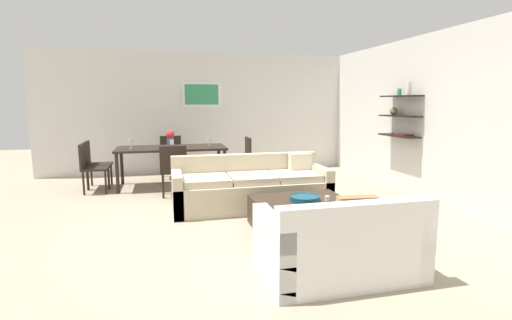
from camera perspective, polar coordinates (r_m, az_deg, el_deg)
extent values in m
plane|color=tan|center=(5.50, -0.44, -8.09)|extent=(18.00, 18.00, 0.00)
cube|color=silver|center=(8.78, -3.95, 7.17)|extent=(8.40, 0.06, 2.70)
cube|color=white|center=(8.65, -8.25, 9.81)|extent=(0.88, 0.02, 0.56)
cube|color=#338C59|center=(8.63, -8.24, 9.81)|extent=(0.75, 0.01, 0.45)
cube|color=silver|center=(7.13, 22.86, 6.12)|extent=(0.06, 8.20, 2.70)
cube|color=black|center=(7.16, 21.12, 9.04)|extent=(0.28, 0.90, 0.02)
cube|color=black|center=(7.17, 20.97, 6.24)|extent=(0.28, 0.90, 0.02)
cube|color=black|center=(7.19, 20.81, 3.46)|extent=(0.28, 0.90, 0.02)
cylinder|color=silver|center=(7.00, 22.12, 10.00)|extent=(0.10, 0.10, 0.22)
sphere|color=olive|center=(7.31, 20.19, 6.97)|extent=(0.14, 0.14, 0.14)
cylinder|color=teal|center=(7.21, 20.92, 9.62)|extent=(0.07, 0.07, 0.12)
cube|color=#4C1E19|center=(7.06, 21.51, 3.55)|extent=(0.20, 0.28, 0.03)
cube|color=beige|center=(5.73, -0.76, -5.21)|extent=(2.34, 0.90, 0.42)
cube|color=beige|center=(6.01, -1.57, -0.77)|extent=(2.34, 0.16, 0.36)
cube|color=beige|center=(5.57, -11.87, -4.86)|extent=(0.14, 0.90, 0.60)
cube|color=beige|center=(6.05, 9.45, -3.71)|extent=(0.14, 0.90, 0.60)
cube|color=beige|center=(5.53, -7.62, -3.06)|extent=(0.67, 0.70, 0.10)
cube|color=beige|center=(5.64, -0.67, -2.74)|extent=(0.67, 0.70, 0.10)
cube|color=beige|center=(5.83, 5.91, -2.40)|extent=(0.67, 0.70, 0.10)
cube|color=beige|center=(6.08, 6.70, -0.71)|extent=(0.36, 0.13, 0.36)
cube|color=white|center=(3.71, 12.19, -13.39)|extent=(1.42, 0.90, 0.42)
cube|color=white|center=(3.27, 15.29, -9.30)|extent=(1.42, 0.16, 0.36)
cube|color=white|center=(3.99, 20.66, -10.79)|extent=(0.14, 0.90, 0.60)
cube|color=white|center=(3.46, 2.42, -13.27)|extent=(0.14, 0.90, 0.60)
cube|color=white|center=(3.78, 15.97, -8.90)|extent=(0.55, 0.70, 0.10)
cube|color=white|center=(3.54, 7.85, -9.86)|extent=(0.55, 0.70, 0.10)
cube|color=#99724C|center=(3.46, 15.11, -8.28)|extent=(0.37, 0.16, 0.36)
cube|color=#38281E|center=(4.77, 7.10, -8.43)|extent=(1.18, 1.07, 0.38)
cylinder|color=navy|center=(4.74, 7.39, -5.82)|extent=(0.37, 0.37, 0.06)
torus|color=navy|center=(4.73, 7.40, -5.48)|extent=(0.37, 0.37, 0.02)
cylinder|color=silver|center=(4.77, 10.73, -5.75)|extent=(0.06, 0.06, 0.07)
cube|color=black|center=(7.31, -12.67, 1.77)|extent=(2.03, 0.90, 0.04)
cylinder|color=black|center=(7.03, -20.30, -1.94)|extent=(0.06, 0.06, 0.71)
cylinder|color=black|center=(7.07, -4.73, -1.36)|extent=(0.06, 0.06, 0.71)
cylinder|color=black|center=(7.79, -19.68, -0.89)|extent=(0.06, 0.06, 0.71)
cylinder|color=black|center=(7.83, -5.65, -0.37)|extent=(0.06, 0.06, 0.71)
cube|color=black|center=(6.60, -12.42, -1.61)|extent=(0.44, 0.44, 0.04)
cube|color=black|center=(6.36, -12.44, 0.16)|extent=(0.44, 0.04, 0.43)
cylinder|color=black|center=(6.82, -10.89, -3.14)|extent=(0.04, 0.04, 0.41)
cylinder|color=black|center=(6.81, -13.92, -3.26)|extent=(0.04, 0.04, 0.41)
cylinder|color=black|center=(6.47, -10.72, -3.79)|extent=(0.04, 0.04, 0.41)
cylinder|color=black|center=(6.46, -13.91, -3.91)|extent=(0.04, 0.04, 0.41)
cube|color=black|center=(8.12, -12.73, 0.31)|extent=(0.44, 0.44, 0.04)
cube|color=black|center=(8.28, -12.82, 2.12)|extent=(0.44, 0.04, 0.43)
cylinder|color=black|center=(7.97, -13.94, -1.52)|extent=(0.04, 0.04, 0.41)
cylinder|color=black|center=(7.98, -11.36, -1.42)|extent=(0.04, 0.04, 0.41)
cylinder|color=black|center=(8.33, -13.95, -1.09)|extent=(0.04, 0.04, 0.41)
cylinder|color=black|center=(8.33, -11.47, -0.99)|extent=(0.04, 0.04, 0.41)
cube|color=black|center=(7.70, -2.66, 0.07)|extent=(0.44, 0.44, 0.04)
cube|color=black|center=(7.71, -1.21, 1.85)|extent=(0.04, 0.44, 0.43)
cylinder|color=black|center=(7.88, -4.19, -1.40)|extent=(0.04, 0.04, 0.41)
cylinder|color=black|center=(7.53, -3.72, -1.88)|extent=(0.04, 0.04, 0.41)
cylinder|color=black|center=(7.94, -1.63, -1.30)|extent=(0.04, 0.04, 0.41)
cylinder|color=black|center=(7.60, -1.05, -1.76)|extent=(0.04, 0.04, 0.41)
cube|color=black|center=(7.65, -22.68, -0.67)|extent=(0.44, 0.44, 0.04)
cube|color=black|center=(7.65, -24.26, 1.01)|extent=(0.04, 0.44, 0.43)
cylinder|color=black|center=(7.48, -21.42, -2.54)|extent=(0.04, 0.04, 0.41)
cylinder|color=black|center=(7.83, -21.09, -2.04)|extent=(0.04, 0.04, 0.41)
cylinder|color=black|center=(7.54, -24.13, -2.62)|extent=(0.04, 0.04, 0.41)
cylinder|color=black|center=(7.89, -23.68, -2.12)|extent=(0.04, 0.04, 0.41)
cube|color=black|center=(7.25, -23.15, -1.18)|extent=(0.44, 0.44, 0.04)
cube|color=black|center=(7.25, -24.82, 0.59)|extent=(0.04, 0.44, 0.43)
cylinder|color=black|center=(7.09, -21.83, -3.17)|extent=(0.04, 0.04, 0.41)
cylinder|color=black|center=(7.44, -21.46, -2.61)|extent=(0.04, 0.04, 0.41)
cylinder|color=black|center=(7.15, -24.69, -3.25)|extent=(0.04, 0.04, 0.41)
cylinder|color=black|center=(7.50, -24.19, -2.69)|extent=(0.04, 0.04, 0.41)
cylinder|color=silver|center=(6.92, -12.60, 1.58)|extent=(0.06, 0.06, 0.01)
cylinder|color=silver|center=(6.92, -12.61, 1.97)|extent=(0.01, 0.01, 0.09)
cylinder|color=silver|center=(6.91, -12.64, 2.68)|extent=(0.07, 0.07, 0.08)
cylinder|color=silver|center=(7.47, -7.06, 2.24)|extent=(0.06, 0.06, 0.01)
cylinder|color=silver|center=(7.47, -7.07, 2.57)|extent=(0.01, 0.01, 0.08)
cylinder|color=silver|center=(7.46, -7.08, 3.14)|extent=(0.07, 0.07, 0.07)
cylinder|color=silver|center=(7.70, -12.75, 2.29)|extent=(0.06, 0.06, 0.01)
cylinder|color=silver|center=(7.69, -12.76, 2.63)|extent=(0.01, 0.01, 0.09)
cylinder|color=silver|center=(7.69, -12.78, 3.25)|extent=(0.07, 0.07, 0.08)
cylinder|color=silver|center=(7.44, -18.36, 1.84)|extent=(0.06, 0.06, 0.01)
cylinder|color=silver|center=(7.44, -18.38, 2.16)|extent=(0.01, 0.01, 0.08)
cylinder|color=silver|center=(7.43, -18.41, 2.78)|extent=(0.08, 0.08, 0.08)
cylinder|color=silver|center=(7.22, -18.49, 1.63)|extent=(0.06, 0.06, 0.01)
cylinder|color=silver|center=(7.22, -18.51, 1.97)|extent=(0.01, 0.01, 0.08)
cylinder|color=silver|center=(7.21, -18.54, 2.58)|extent=(0.06, 0.06, 0.07)
cylinder|color=#4C518C|center=(7.28, -12.84, 2.62)|extent=(0.12, 0.12, 0.18)
sphere|color=red|center=(7.26, -12.88, 3.82)|extent=(0.16, 0.16, 0.16)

